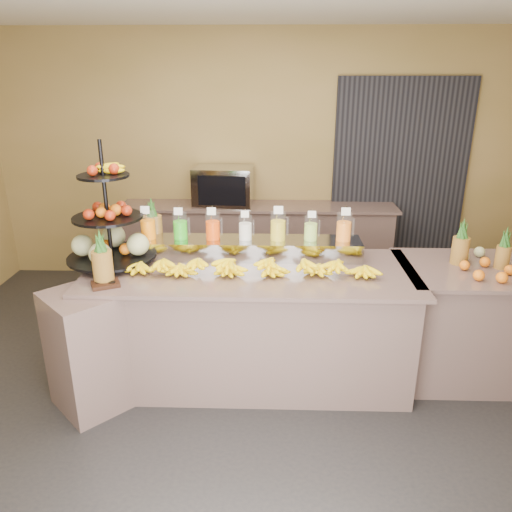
{
  "coord_description": "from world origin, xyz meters",
  "views": [
    {
      "loc": [
        0.15,
        -3.21,
        2.35
      ],
      "look_at": [
        0.04,
        0.3,
        1.04
      ],
      "focal_mm": 35.0,
      "sensor_mm": 36.0,
      "label": 1
    }
  ],
  "objects_px": {
    "fruit_stand": "(116,234)",
    "condiment_caddy": "(106,284)",
    "banana_heap": "(250,263)",
    "right_fruit_pile": "(483,262)",
    "oven_warmer": "(224,186)",
    "pitcher_tray": "(245,248)"
  },
  "relations": [
    {
      "from": "right_fruit_pile",
      "to": "oven_warmer",
      "type": "distance_m",
      "value": 2.86
    },
    {
      "from": "banana_heap",
      "to": "pitcher_tray",
      "type": "bearing_deg",
      "value": 99.03
    },
    {
      "from": "banana_heap",
      "to": "condiment_caddy",
      "type": "height_order",
      "value": "banana_heap"
    },
    {
      "from": "pitcher_tray",
      "to": "oven_warmer",
      "type": "height_order",
      "value": "oven_warmer"
    },
    {
      "from": "condiment_caddy",
      "to": "right_fruit_pile",
      "type": "xyz_separation_m",
      "value": [
        2.76,
        0.39,
        0.05
      ]
    },
    {
      "from": "banana_heap",
      "to": "right_fruit_pile",
      "type": "xyz_separation_m",
      "value": [
        1.75,
        0.1,
        -0.01
      ]
    },
    {
      "from": "pitcher_tray",
      "to": "condiment_caddy",
      "type": "distance_m",
      "value": 1.14
    },
    {
      "from": "banana_heap",
      "to": "condiment_caddy",
      "type": "xyz_separation_m",
      "value": [
        -1.01,
        -0.28,
        -0.06
      ]
    },
    {
      "from": "pitcher_tray",
      "to": "right_fruit_pile",
      "type": "distance_m",
      "value": 1.82
    },
    {
      "from": "right_fruit_pile",
      "to": "oven_warmer",
      "type": "bearing_deg",
      "value": 138.28
    },
    {
      "from": "fruit_stand",
      "to": "banana_heap",
      "type": "bearing_deg",
      "value": -9.39
    },
    {
      "from": "pitcher_tray",
      "to": "fruit_stand",
      "type": "relative_size",
      "value": 1.94
    },
    {
      "from": "right_fruit_pile",
      "to": "banana_heap",
      "type": "bearing_deg",
      "value": -176.67
    },
    {
      "from": "condiment_caddy",
      "to": "oven_warmer",
      "type": "height_order",
      "value": "oven_warmer"
    },
    {
      "from": "condiment_caddy",
      "to": "oven_warmer",
      "type": "relative_size",
      "value": 0.29
    },
    {
      "from": "pitcher_tray",
      "to": "banana_heap",
      "type": "bearing_deg",
      "value": -80.97
    },
    {
      "from": "banana_heap",
      "to": "fruit_stand",
      "type": "bearing_deg",
      "value": 171.08
    },
    {
      "from": "fruit_stand",
      "to": "oven_warmer",
      "type": "height_order",
      "value": "fruit_stand"
    },
    {
      "from": "fruit_stand",
      "to": "condiment_caddy",
      "type": "height_order",
      "value": "fruit_stand"
    },
    {
      "from": "pitcher_tray",
      "to": "banana_heap",
      "type": "relative_size",
      "value": 0.97
    },
    {
      "from": "condiment_caddy",
      "to": "oven_warmer",
      "type": "distance_m",
      "value": 2.38
    },
    {
      "from": "pitcher_tray",
      "to": "oven_warmer",
      "type": "relative_size",
      "value": 2.88
    }
  ]
}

